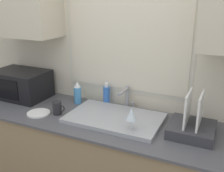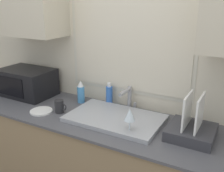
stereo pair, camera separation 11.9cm
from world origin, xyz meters
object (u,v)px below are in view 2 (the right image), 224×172
Objects in this scene: faucet at (128,96)px; mug_near_sink at (59,106)px; spray_bottle at (81,92)px; dish_rack at (192,129)px; microwave at (27,82)px; wine_glass at (130,115)px; soap_bottle at (109,95)px.

mug_near_sink is at bearing -145.40° from faucet.
faucet is 0.43m from spray_bottle.
microwave is at bearing 177.66° from dish_rack.
faucet is 1.76× the size of mug_near_sink.
dish_rack reaches higher than wine_glass.
soap_bottle reaches higher than mug_near_sink.
dish_rack is 1.52× the size of spray_bottle.
mug_near_sink is (0.52, -0.17, -0.07)m from microwave.
spray_bottle reaches higher than mug_near_sink.
soap_bottle is 0.42m from mug_near_sink.
mug_near_sink is at bearing 175.91° from wine_glass.
soap_bottle is 1.05× the size of wine_glass.
dish_rack reaches higher than mug_near_sink.
faucet is 0.40m from wine_glass.
soap_bottle is (-0.19, 0.02, -0.03)m from faucet.
dish_rack is (1.52, -0.06, -0.06)m from microwave.
dish_rack is 1.54× the size of soap_bottle.
faucet reaches higher than wine_glass.
spray_bottle is at bearing 8.66° from microwave.
dish_rack is at bearing 6.39° from mug_near_sink.
mug_near_sink is (-0.26, -0.33, -0.03)m from soap_bottle.
wine_glass is (0.18, -0.36, 0.02)m from faucet.
dish_rack reaches higher than faucet.
mug_near_sink is at bearing -128.27° from soap_bottle.
microwave is 0.56m from mug_near_sink.
spray_bottle is at bearing 84.61° from mug_near_sink.
mug_near_sink is (-0.02, -0.26, -0.04)m from spray_bottle.
microwave is (-0.97, -0.14, 0.01)m from faucet.
wine_glass is at bearing -26.55° from spray_bottle.
spray_bottle is (-0.43, -0.05, -0.02)m from faucet.
soap_bottle is (-0.74, 0.22, 0.03)m from dish_rack.
dish_rack is 0.77m from soap_bottle.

